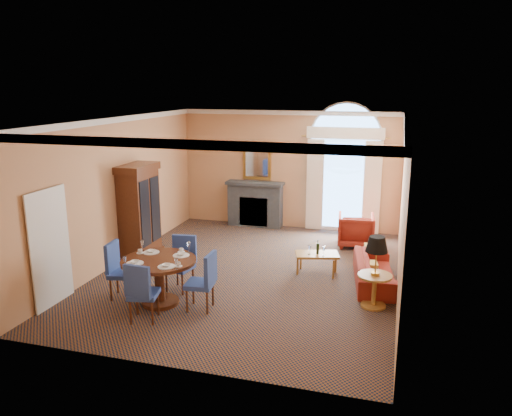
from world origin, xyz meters
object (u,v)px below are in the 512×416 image
(sofa, at_px, (374,270))
(coffee_table, at_px, (317,255))
(side_table, at_px, (376,263))
(dining_table, at_px, (159,271))
(armchair, at_px, (356,230))
(armoire, at_px, (139,213))

(sofa, height_order, coffee_table, coffee_table)
(side_table, bearing_deg, sofa, 92.61)
(sofa, xyz_separation_m, side_table, (0.05, -1.09, 0.55))
(dining_table, bearing_deg, side_table, 14.18)
(dining_table, height_order, side_table, side_table)
(dining_table, bearing_deg, coffee_table, 42.11)
(armchair, xyz_separation_m, coffee_table, (-0.61, -2.14, 0.01))
(sofa, bearing_deg, dining_table, 111.25)
(armoire, height_order, coffee_table, armoire)
(dining_table, relative_size, coffee_table, 1.37)
(coffee_table, bearing_deg, sofa, -25.64)
(side_table, bearing_deg, armoire, 166.36)
(sofa, bearing_deg, armoire, 80.12)
(armoire, xyz_separation_m, armchair, (4.69, 2.15, -0.63))
(sofa, height_order, armchair, armchair)
(coffee_table, bearing_deg, side_table, -62.14)
(armchair, distance_m, side_table, 3.53)
(armoire, distance_m, side_table, 5.48)
(armoire, bearing_deg, dining_table, -54.36)
(sofa, distance_m, armchair, 2.42)
(armoire, xyz_separation_m, coffee_table, (4.08, 0.01, -0.62))
(armoire, relative_size, sofa, 1.13)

